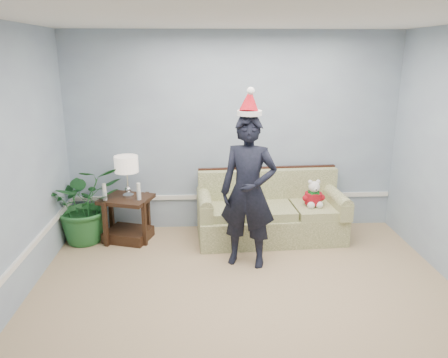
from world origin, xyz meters
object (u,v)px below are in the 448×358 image
side_table (128,223)px  man (248,192)px  houseplant (85,204)px  sofa (270,214)px  teddy_bear (314,197)px  table_lamp (126,166)px

side_table → man: size_ratio=0.42×
houseplant → man: bearing=-20.0°
sofa → side_table: bearing=177.0°
sofa → teddy_bear: size_ratio=5.41×
side_table → sofa: bearing=0.2°
sofa → houseplant: houseplant is taller
table_lamp → sofa: bearing=-0.8°
man → houseplant: bearing=177.4°
table_lamp → houseplant: (-0.56, -0.04, -0.49)m
sofa → houseplant: 2.44m
side_table → teddy_bear: (2.45, -0.12, 0.37)m
side_table → houseplant: houseplant is taller
sofa → teddy_bear: sofa is taller
houseplant → man: (2.05, -0.75, 0.36)m
sofa → table_lamp: 2.00m
houseplant → table_lamp: bearing=4.2°
houseplant → man: man is taller
houseplant → teddy_bear: houseplant is taller
side_table → man: (1.52, -0.76, 0.65)m
side_table → man: man is taller
table_lamp → houseplant: size_ratio=0.52×
sofa → teddy_bear: 0.63m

